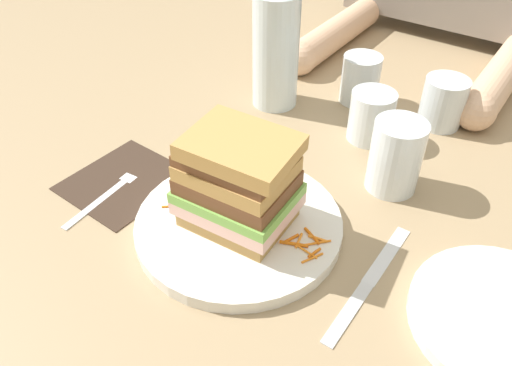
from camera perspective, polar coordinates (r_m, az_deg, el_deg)
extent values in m
plane|color=#9E8460|center=(0.65, -0.55, -3.93)|extent=(3.00, 3.00, 0.00)
cylinder|color=white|center=(0.63, -1.58, -4.86)|extent=(0.25, 0.25, 0.02)
cube|color=tan|center=(0.61, -1.61, -3.64)|extent=(0.12, 0.10, 0.02)
cube|color=beige|center=(0.60, -1.65, -2.37)|extent=(0.14, 0.11, 0.02)
cube|color=#7AB74C|center=(0.59, -1.67, -1.27)|extent=(0.14, 0.11, 0.01)
cube|color=brown|center=(0.58, -1.70, -0.04)|extent=(0.13, 0.10, 0.02)
cube|color=tan|center=(0.57, -1.74, 1.47)|extent=(0.12, 0.10, 0.02)
cube|color=brown|center=(0.56, -1.77, 2.80)|extent=(0.12, 0.10, 0.01)
cube|color=tan|center=(0.55, -1.68, 4.05)|extent=(0.13, 0.11, 0.02)
cylinder|color=orange|center=(0.66, -6.48, -1.03)|extent=(0.03, 0.00, 0.00)
cylinder|color=orange|center=(0.66, -6.82, -1.63)|extent=(0.02, 0.01, 0.00)
cylinder|color=orange|center=(0.66, -6.97, -1.12)|extent=(0.03, 0.02, 0.00)
cylinder|color=orange|center=(0.65, -8.39, -1.89)|extent=(0.02, 0.01, 0.00)
cylinder|color=orange|center=(0.64, -7.32, -2.79)|extent=(0.02, 0.02, 0.00)
cylinder|color=orange|center=(0.67, -8.17, -0.98)|extent=(0.02, 0.01, 0.00)
cylinder|color=orange|center=(0.65, -9.03, -2.58)|extent=(0.03, 0.02, 0.00)
cylinder|color=orange|center=(0.66, -8.59, -1.46)|extent=(0.02, 0.02, 0.00)
cylinder|color=orange|center=(0.66, -5.87, -1.11)|extent=(0.02, 0.01, 0.00)
cylinder|color=orange|center=(0.60, 7.00, -6.11)|extent=(0.02, 0.01, 0.00)
cylinder|color=orange|center=(0.60, 6.17, -6.04)|extent=(0.03, 0.02, 0.00)
cylinder|color=orange|center=(0.60, 4.82, -6.44)|extent=(0.01, 0.02, 0.00)
cylinder|color=orange|center=(0.60, 3.91, -6.26)|extent=(0.01, 0.02, 0.00)
cylinder|color=orange|center=(0.59, 4.27, -6.82)|extent=(0.03, 0.02, 0.00)
cylinder|color=orange|center=(0.59, 6.56, -7.77)|extent=(0.01, 0.02, 0.00)
cylinder|color=orange|center=(0.60, 6.90, -6.68)|extent=(0.02, 0.03, 0.00)
cylinder|color=orange|center=(0.58, 6.33, -8.35)|extent=(0.01, 0.03, 0.00)
cylinder|color=orange|center=(0.59, 5.72, -7.67)|extent=(0.03, 0.01, 0.00)
cube|color=#38281E|center=(0.73, -14.54, 0.22)|extent=(0.14, 0.15, 0.00)
cube|color=silver|center=(0.70, -17.59, -2.02)|extent=(0.02, 0.11, 0.00)
cube|color=silver|center=(0.73, -14.16, 0.75)|extent=(0.02, 0.02, 0.00)
cylinder|color=silver|center=(0.74, -12.23, 1.69)|extent=(0.01, 0.04, 0.00)
cylinder|color=silver|center=(0.74, -12.56, 1.83)|extent=(0.01, 0.04, 0.00)
cylinder|color=silver|center=(0.75, -12.89, 1.96)|extent=(0.01, 0.04, 0.00)
cylinder|color=silver|center=(0.75, -13.21, 2.10)|extent=(0.01, 0.04, 0.00)
cube|color=silver|center=(0.56, 10.27, -14.10)|extent=(0.01, 0.10, 0.00)
cube|color=silver|center=(0.62, 14.46, -7.79)|extent=(0.02, 0.11, 0.00)
cylinder|color=white|center=(0.69, 15.39, 2.91)|extent=(0.07, 0.07, 0.10)
cylinder|color=#E55638|center=(0.70, 15.16, 1.82)|extent=(0.06, 0.06, 0.07)
cylinder|color=silver|center=(0.84, 2.22, 14.51)|extent=(0.08, 0.08, 0.19)
cylinder|color=silver|center=(0.89, 11.62, 11.33)|extent=(0.06, 0.06, 0.08)
cylinder|color=silver|center=(0.86, 20.22, 8.48)|extent=(0.07, 0.07, 0.08)
cylinder|color=silver|center=(0.79, 12.79, 7.32)|extent=(0.07, 0.07, 0.08)
cylinder|color=white|center=(0.60, 26.16, -13.60)|extent=(0.20, 0.20, 0.02)
cylinder|color=#DBAD89|center=(1.08, 8.94, 16.26)|extent=(0.06, 0.28, 0.06)
cylinder|color=#DBAD89|center=(1.00, 25.71, 10.71)|extent=(0.06, 0.28, 0.06)
sphere|color=#DBAD89|center=(0.97, 4.90, 13.75)|extent=(0.06, 0.06, 0.06)
sphere|color=#DBAD89|center=(0.87, 23.42, 7.40)|extent=(0.06, 0.06, 0.06)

